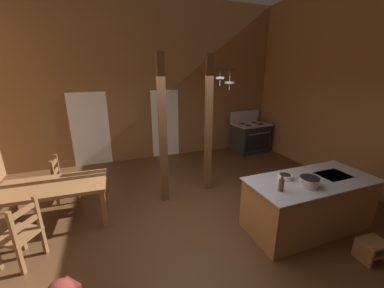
% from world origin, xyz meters
% --- Properties ---
extents(ground_plane, '(8.62, 7.87, 0.10)m').
position_xyz_m(ground_plane, '(0.00, 0.00, -0.05)').
color(ground_plane, '#4C301C').
extents(wall_back, '(8.62, 0.14, 4.57)m').
position_xyz_m(wall_back, '(0.00, 3.60, 2.28)').
color(wall_back, brown).
rests_on(wall_back, ground_plane).
extents(wall_right, '(0.14, 7.87, 4.57)m').
position_xyz_m(wall_right, '(3.98, 0.00, 2.28)').
color(wall_right, brown).
rests_on(wall_right, ground_plane).
extents(glazed_door_back_left, '(1.00, 0.01, 2.05)m').
position_xyz_m(glazed_door_back_left, '(-1.76, 3.53, 1.02)').
color(glazed_door_back_left, white).
rests_on(glazed_door_back_left, ground_plane).
extents(glazed_panel_back_right, '(0.84, 0.01, 2.05)m').
position_xyz_m(glazed_panel_back_right, '(0.39, 3.53, 1.02)').
color(glazed_panel_back_right, white).
rests_on(glazed_panel_back_right, ground_plane).
extents(kitchen_island, '(2.17, 0.99, 0.90)m').
position_xyz_m(kitchen_island, '(1.78, -0.80, 0.45)').
color(kitchen_island, brown).
rests_on(kitchen_island, ground_plane).
extents(stove_range, '(1.22, 0.92, 1.32)m').
position_xyz_m(stove_range, '(3.15, 2.98, 0.48)').
color(stove_range, black).
rests_on(stove_range, ground_plane).
extents(support_post_with_pot_rack, '(0.62, 0.25, 2.92)m').
position_xyz_m(support_post_with_pot_rack, '(0.77, 1.07, 1.55)').
color(support_post_with_pot_rack, brown).
rests_on(support_post_with_pot_rack, ground_plane).
extents(support_post_center, '(0.14, 0.14, 2.92)m').
position_xyz_m(support_post_center, '(-0.29, 0.92, 1.46)').
color(support_post_center, brown).
rests_on(support_post_center, ground_plane).
extents(step_stool, '(0.38, 0.30, 0.30)m').
position_xyz_m(step_stool, '(2.08, -1.70, 0.18)').
color(step_stool, brown).
rests_on(step_stool, ground_plane).
extents(dining_table, '(1.73, 0.95, 0.74)m').
position_xyz_m(dining_table, '(-2.26, 0.81, 0.65)').
color(dining_table, brown).
rests_on(dining_table, ground_plane).
extents(ladderback_chair_near_window, '(0.61, 0.61, 0.95)m').
position_xyz_m(ladderback_chair_near_window, '(-2.54, -0.05, 0.45)').
color(ladderback_chair_near_window, brown).
rests_on(ladderback_chair_near_window, ground_plane).
extents(ladderback_chair_by_post, '(0.46, 0.46, 0.95)m').
position_xyz_m(ladderback_chair_by_post, '(-2.23, 1.62, 0.45)').
color(ladderback_chair_by_post, brown).
rests_on(ladderback_chair_by_post, ground_plane).
extents(stockpot_on_counter, '(0.35, 0.28, 0.16)m').
position_xyz_m(stockpot_on_counter, '(1.51, -0.98, 0.98)').
color(stockpot_on_counter, '#A8AAB2').
rests_on(stockpot_on_counter, kitchen_island).
extents(mixing_bowl_on_counter, '(0.22, 0.22, 0.08)m').
position_xyz_m(mixing_bowl_on_counter, '(1.36, -0.63, 0.94)').
color(mixing_bowl_on_counter, silver).
rests_on(mixing_bowl_on_counter, kitchen_island).
extents(bottle_tall_on_counter, '(0.08, 0.08, 0.25)m').
position_xyz_m(bottle_tall_on_counter, '(1.02, -0.93, 1.00)').
color(bottle_tall_on_counter, '#56331E').
rests_on(bottle_tall_on_counter, kitchen_island).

